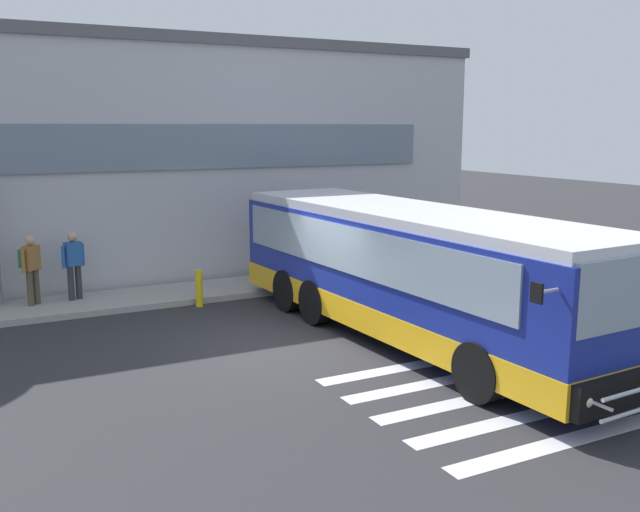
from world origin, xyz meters
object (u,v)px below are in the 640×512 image
Objects in this scene: bus_main_foreground at (412,276)px; passenger_by_doorway at (74,262)px; passenger_near_column at (31,265)px; safety_bollard_yellow at (199,288)px.

bus_main_foreground is 8.36m from passenger_by_doorway.
passenger_near_column is 1.86× the size of safety_bollard_yellow.
passenger_near_column is 3.97m from safety_bollard_yellow.
passenger_by_doorway is (0.98, 0.07, -0.03)m from passenger_near_column.
passenger_by_doorway is 1.86× the size of safety_bollard_yellow.
safety_bollard_yellow is (3.65, -1.43, -0.66)m from passenger_near_column.
passenger_by_doorway is at bearing 133.50° from bus_main_foreground.
bus_main_foreground is 9.01m from passenger_near_column.
passenger_near_column is at bearing 138.34° from bus_main_foreground.
passenger_near_column and passenger_by_doorway have the same top height.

